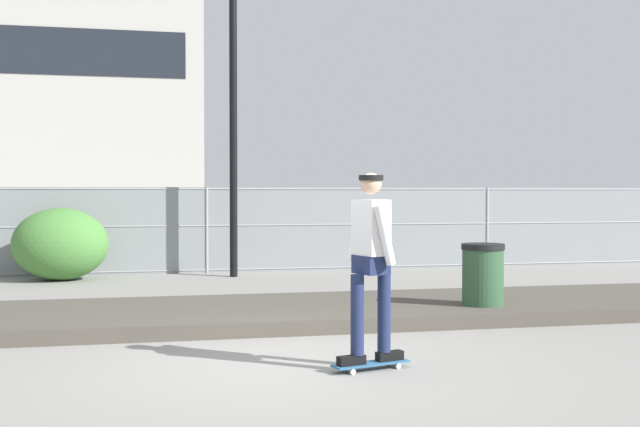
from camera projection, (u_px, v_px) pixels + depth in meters
ground_plane at (283, 365)px, 7.99m from camera, size 120.00×120.00×0.00m
gravel_berm at (246, 313)px, 10.80m from camera, size 17.60×2.70×0.19m
skateboard at (371, 364)px, 7.78m from camera, size 0.82×0.41×0.07m
skater at (371, 254)px, 7.75m from camera, size 0.72×0.62×1.85m
chain_fence at (207, 230)px, 17.23m from camera, size 26.07×0.06×1.85m
street_lamp at (233, 56)px, 16.34m from camera, size 0.44×0.44×7.37m
parked_car_near at (9, 229)px, 19.69m from camera, size 4.44×2.02×1.66m
parked_car_mid at (239, 227)px, 21.00m from camera, size 4.53×2.22×1.66m
parked_car_far at (455, 225)px, 22.00m from camera, size 4.54×2.24×1.66m
shrub_left at (60, 244)px, 15.73m from camera, size 1.85×1.51×1.43m
trash_bin at (483, 281)px, 10.93m from camera, size 0.59×0.59×1.03m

